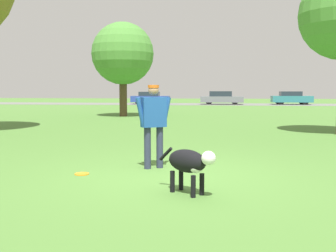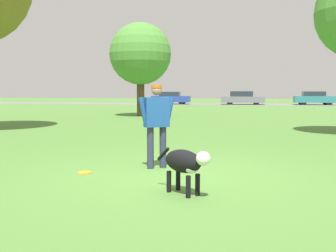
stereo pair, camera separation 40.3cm
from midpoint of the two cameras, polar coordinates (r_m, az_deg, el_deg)
name	(u,v)px [view 1 (the left image)]	position (r m, az deg, el deg)	size (l,w,h in m)	color
ground_plane	(172,175)	(6.95, -1.03, -7.21)	(120.00, 120.00, 0.00)	#4C7A33
far_road_strip	(210,104)	(40.71, 5.83, 3.16)	(120.00, 6.00, 0.01)	slate
person	(154,119)	(7.46, -3.66, 0.99)	(0.66, 0.45, 1.59)	#2D334C
dog	(189,163)	(5.65, 1.05, -5.34)	(0.91, 0.77, 0.67)	black
frisbee	(82,174)	(7.24, -13.97, -6.77)	(0.26, 0.26, 0.02)	orange
tree_far_left	(123,54)	(22.39, -7.11, 10.34)	(3.46, 3.46, 5.24)	#4C3826
parked_car_blue	(150,98)	(40.93, -2.88, 4.09)	(3.99, 1.83, 1.29)	#284293
parked_car_grey	(222,98)	(40.46, 7.51, 4.06)	(4.33, 1.82, 1.35)	slate
parked_car_teal	(291,98)	(41.58, 17.20, 3.91)	(3.96, 1.73, 1.33)	teal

